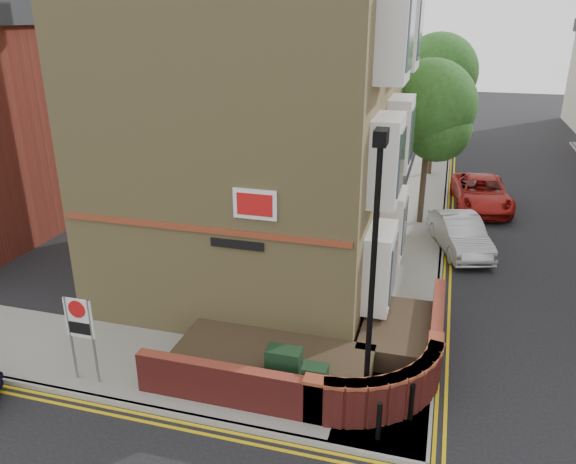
# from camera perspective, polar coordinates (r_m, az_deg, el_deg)

# --- Properties ---
(ground) EXTENTS (120.00, 120.00, 0.00)m
(ground) POSITION_cam_1_polar(r_m,az_deg,el_deg) (12.66, -0.78, -20.16)
(ground) COLOR black
(ground) RESTS_ON ground
(pavement_corner) EXTENTS (13.00, 3.00, 0.12)m
(pavement_corner) POSITION_cam_1_polar(r_m,az_deg,el_deg) (14.84, -12.47, -13.37)
(pavement_corner) COLOR gray
(pavement_corner) RESTS_ON ground
(pavement_main) EXTENTS (2.00, 32.00, 0.12)m
(pavement_main) POSITION_cam_1_polar(r_m,az_deg,el_deg) (26.43, 13.47, 2.38)
(pavement_main) COLOR gray
(pavement_main) RESTS_ON ground
(kerb_side) EXTENTS (13.00, 0.15, 0.12)m
(kerb_side) POSITION_cam_1_polar(r_m,az_deg,el_deg) (13.81, -15.46, -16.64)
(kerb_side) COLOR gray
(kerb_side) RESTS_ON ground
(kerb_main_near) EXTENTS (0.15, 32.00, 0.12)m
(kerb_main_near) POSITION_cam_1_polar(r_m,az_deg,el_deg) (26.42, 15.63, 2.16)
(kerb_main_near) COLOR gray
(kerb_main_near) RESTS_ON ground
(yellow_lines_side) EXTENTS (13.00, 0.28, 0.01)m
(yellow_lines_side) POSITION_cam_1_polar(r_m,az_deg,el_deg) (13.68, -15.99, -17.41)
(yellow_lines_side) COLOR gold
(yellow_lines_side) RESTS_ON ground
(yellow_lines_main) EXTENTS (0.28, 32.00, 0.01)m
(yellow_lines_main) POSITION_cam_1_polar(r_m,az_deg,el_deg) (26.44, 16.16, 2.00)
(yellow_lines_main) COLOR gold
(yellow_lines_main) RESTS_ON ground
(corner_building) EXTENTS (8.95, 10.40, 13.60)m
(corner_building) POSITION_cam_1_polar(r_m,az_deg,el_deg) (18.09, -2.30, 14.48)
(corner_building) COLOR #A08B55
(corner_building) RESTS_ON ground
(garden_wall) EXTENTS (6.80, 6.00, 1.20)m
(garden_wall) POSITION_cam_1_polar(r_m,az_deg,el_deg) (14.55, 2.12, -13.86)
(garden_wall) COLOR maroon
(garden_wall) RESTS_ON ground
(lamppost) EXTENTS (0.25, 0.50, 6.30)m
(lamppost) POSITION_cam_1_polar(r_m,az_deg,el_deg) (11.50, 8.56, -4.92)
(lamppost) COLOR black
(lamppost) RESTS_ON pavement_corner
(utility_cabinet_large) EXTENTS (0.80, 0.45, 1.20)m
(utility_cabinet_large) POSITION_cam_1_polar(r_m,az_deg,el_deg) (13.25, -0.42, -14.00)
(utility_cabinet_large) COLOR black
(utility_cabinet_large) RESTS_ON pavement_corner
(utility_cabinet_small) EXTENTS (0.55, 0.40, 1.10)m
(utility_cabinet_small) POSITION_cam_1_polar(r_m,az_deg,el_deg) (12.89, 2.73, -15.47)
(utility_cabinet_small) COLOR black
(utility_cabinet_small) RESTS_ON pavement_corner
(bollard_near) EXTENTS (0.11, 0.11, 0.90)m
(bollard_near) POSITION_cam_1_polar(r_m,az_deg,el_deg) (12.30, 9.22, -18.44)
(bollard_near) COLOR black
(bollard_near) RESTS_ON pavement_corner
(bollard_far) EXTENTS (0.11, 0.11, 0.90)m
(bollard_far) POSITION_cam_1_polar(r_m,az_deg,el_deg) (12.91, 12.45, -16.52)
(bollard_far) COLOR black
(bollard_far) RESTS_ON pavement_corner
(zone_sign) EXTENTS (0.72, 0.07, 2.20)m
(zone_sign) POSITION_cam_1_polar(r_m,az_deg,el_deg) (14.04, -20.39, -8.83)
(zone_sign) COLOR slate
(zone_sign) RESTS_ON pavement_corner
(tree_near) EXTENTS (3.64, 3.65, 6.70)m
(tree_near) POSITION_cam_1_polar(r_m,az_deg,el_deg) (23.42, 14.17, 11.67)
(tree_near) COLOR #382B1E
(tree_near) RESTS_ON pavement_main
(tree_mid) EXTENTS (4.03, 4.03, 7.42)m
(tree_mid) POSITION_cam_1_polar(r_m,az_deg,el_deg) (31.29, 14.97, 14.81)
(tree_mid) COLOR #382B1E
(tree_mid) RESTS_ON pavement_main
(tree_far) EXTENTS (3.81, 3.81, 7.00)m
(tree_far) POSITION_cam_1_polar(r_m,az_deg,el_deg) (39.27, 15.34, 15.56)
(tree_far) COLOR #382B1E
(tree_far) RESTS_ON pavement_main
(traffic_light_assembly) EXTENTS (0.20, 0.16, 4.20)m
(traffic_light_assembly) POSITION_cam_1_polar(r_m,az_deg,el_deg) (34.53, 15.43, 11.26)
(traffic_light_assembly) COLOR black
(traffic_light_assembly) RESTS_ON pavement_main
(silver_car_near) EXTENTS (2.59, 4.34, 1.35)m
(silver_car_near) POSITION_cam_1_polar(r_m,az_deg,el_deg) (21.96, 17.08, -0.19)
(silver_car_near) COLOR #A3A6AB
(silver_car_near) RESTS_ON ground
(red_car_main) EXTENTS (2.86, 5.32, 1.42)m
(red_car_main) POSITION_cam_1_polar(r_m,az_deg,el_deg) (27.24, 19.04, 3.79)
(red_car_main) COLOR #9D1611
(red_car_main) RESTS_ON ground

